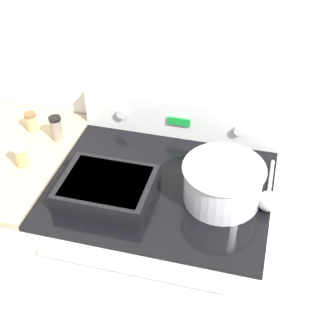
% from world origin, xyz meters
% --- Properties ---
extents(kitchen_wall, '(8.00, 0.05, 2.50)m').
position_xyz_m(kitchen_wall, '(0.00, 0.69, 1.25)').
color(kitchen_wall, silver).
rests_on(kitchen_wall, ground_plane).
extents(stove_range, '(0.79, 0.69, 0.95)m').
position_xyz_m(stove_range, '(0.00, 0.33, 0.47)').
color(stove_range, white).
rests_on(stove_range, ground_plane).
extents(control_panel, '(0.79, 0.07, 0.16)m').
position_xyz_m(control_panel, '(0.00, 0.63, 1.03)').
color(control_panel, white).
rests_on(control_panel, stove_range).
extents(side_counter, '(0.53, 0.66, 0.96)m').
position_xyz_m(side_counter, '(-0.66, 0.33, 0.48)').
color(side_counter, silver).
rests_on(side_counter, ground_plane).
extents(mixing_bowl, '(0.28, 0.28, 0.15)m').
position_xyz_m(mixing_bowl, '(0.22, 0.30, 1.03)').
color(mixing_bowl, silver).
rests_on(mixing_bowl, stove_range).
extents(casserole_dish, '(0.32, 0.25, 0.07)m').
position_xyz_m(casserole_dish, '(-0.17, 0.22, 0.99)').
color(casserole_dish, black).
rests_on(casserole_dish, stove_range).
extents(ladle, '(0.07, 0.29, 0.07)m').
position_xyz_m(ladle, '(0.38, 0.30, 0.98)').
color(ladle, '#B7B7B7').
rests_on(ladle, stove_range).
extents(spice_jar_black_cap, '(0.05, 0.05, 0.10)m').
position_xyz_m(spice_jar_black_cap, '(-0.47, 0.47, 1.01)').
color(spice_jar_black_cap, gray).
rests_on(spice_jar_black_cap, side_counter).
extents(spice_jar_white_cap, '(0.05, 0.05, 0.09)m').
position_xyz_m(spice_jar_white_cap, '(-0.53, 0.29, 1.00)').
color(spice_jar_white_cap, tan).
rests_on(spice_jar_white_cap, side_counter).
extents(spice_jar_brown_cap, '(0.05, 0.05, 0.08)m').
position_xyz_m(spice_jar_brown_cap, '(-0.60, 0.50, 1.00)').
color(spice_jar_brown_cap, tan).
rests_on(spice_jar_brown_cap, side_counter).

